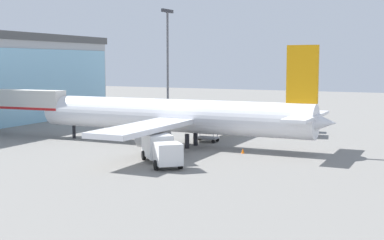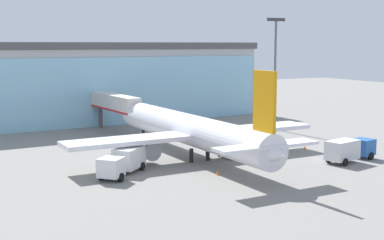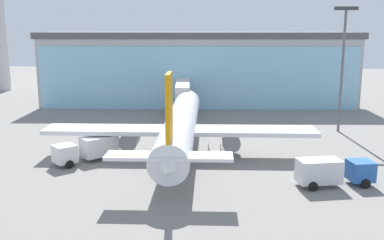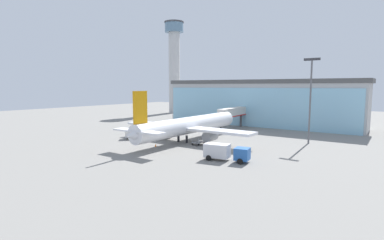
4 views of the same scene
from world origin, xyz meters
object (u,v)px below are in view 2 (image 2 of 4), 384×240
at_px(catering_truck, 123,161).
at_px(baggage_cart, 229,154).
at_px(fuel_truck, 349,149).
at_px(safety_cone_wingtip, 305,148).
at_px(apron_light_mast, 275,64).
at_px(airplane, 191,130).
at_px(safety_cone_nose, 218,172).
at_px(jet_bridge, 114,103).

relative_size(catering_truck, baggage_cart, 2.30).
distance_m(fuel_truck, safety_cone_wingtip, 7.96).
bearing_deg(safety_cone_wingtip, apron_light_mast, 68.27).
xyz_separation_m(catering_truck, fuel_truck, (25.59, -6.01, 0.00)).
height_order(airplane, safety_cone_nose, airplane).
relative_size(airplane, safety_cone_nose, 66.35).
bearing_deg(safety_cone_wingtip, fuel_truck, -89.22).
bearing_deg(baggage_cart, safety_cone_wingtip, 83.47).
height_order(airplane, baggage_cart, airplane).
distance_m(catering_truck, baggage_cart, 14.40).
distance_m(jet_bridge, safety_cone_wingtip, 30.71).
bearing_deg(airplane, apron_light_mast, -60.49).
xyz_separation_m(jet_bridge, safety_cone_nose, (0.67, -31.49, -4.26)).
height_order(jet_bridge, fuel_truck, jet_bridge).
height_order(catering_truck, safety_cone_nose, catering_truck).
relative_size(catering_truck, safety_cone_nose, 12.29).
relative_size(baggage_cart, safety_cone_nose, 5.33).
bearing_deg(fuel_truck, safety_cone_nose, 163.07).
distance_m(apron_light_mast, safety_cone_nose, 33.47).
xyz_separation_m(fuel_truck, safety_cone_nose, (-16.88, 1.28, -1.19)).
bearing_deg(safety_cone_nose, baggage_cart, 51.22).
distance_m(apron_light_mast, catering_truck, 37.24).
xyz_separation_m(airplane, fuel_truck, (15.59, -9.99, -1.91)).
bearing_deg(baggage_cart, safety_cone_nose, -44.00).
bearing_deg(apron_light_mast, baggage_cart, -138.85).
bearing_deg(safety_cone_wingtip, jet_bridge, 125.01).
bearing_deg(apron_light_mast, catering_truck, -151.26).
height_order(apron_light_mast, fuel_truck, apron_light_mast).
distance_m(airplane, baggage_cart, 5.42).
xyz_separation_m(jet_bridge, apron_light_mast, (23.63, -9.40, 6.01)).
bearing_deg(jet_bridge, baggage_cart, -170.93).
height_order(apron_light_mast, baggage_cart, apron_light_mast).
relative_size(safety_cone_nose, safety_cone_wingtip, 1.00).
xyz_separation_m(jet_bridge, baggage_cart, (6.17, -24.65, -4.03)).
relative_size(fuel_truck, safety_cone_nose, 13.83).
xyz_separation_m(airplane, safety_cone_nose, (-1.29, -8.70, -3.11)).
xyz_separation_m(baggage_cart, safety_cone_wingtip, (11.28, -0.26, -0.23)).
bearing_deg(jet_bridge, safety_cone_wingtip, -149.97).
xyz_separation_m(catering_truck, baggage_cart, (14.21, 2.11, -0.97)).
relative_size(jet_bridge, apron_light_mast, 0.84).
bearing_deg(catering_truck, apron_light_mast, 164.44).
distance_m(jet_bridge, baggage_cart, 25.73).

